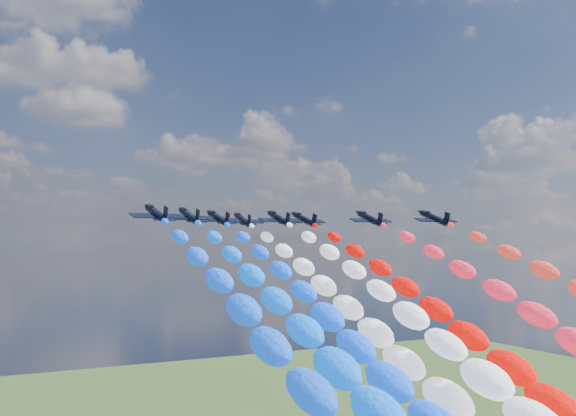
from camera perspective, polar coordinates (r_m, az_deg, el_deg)
jet_0 at (r=121.11m, az=-11.14°, el=-0.45°), size 10.38×13.66×6.29m
jet_1 at (r=133.29m, az=-8.41°, el=-0.66°), size 9.84×13.28×6.29m
trail_1 at (r=81.40m, az=5.84°, el=-16.56°), size 6.38×115.76×51.43m
jet_2 at (r=148.25m, az=-5.95°, el=-0.85°), size 10.38×13.66×6.29m
trail_2 at (r=96.97m, az=7.37°, el=-14.26°), size 6.38×115.76×51.43m
jet_3 at (r=149.26m, az=-0.78°, el=-0.88°), size 9.67×13.16×6.29m
trail_3 at (r=101.21m, az=14.97°, el=-13.70°), size 6.38×115.76×51.43m
jet_4 at (r=161.37m, az=-3.88°, el=-1.00°), size 10.28×13.59×6.29m
trail_4 at (r=110.76m, az=8.80°, el=-12.77°), size 6.38×115.76×51.43m
jet_5 at (r=157.81m, az=1.40°, el=-0.97°), size 10.08×13.45×6.29m
trail_5 at (r=110.84m, az=16.82°, el=-12.69°), size 6.38×115.76×51.43m
jet_6 at (r=151.57m, az=6.95°, el=-0.89°), size 10.27×13.58×6.29m
jet_7 at (r=151.49m, az=12.34°, el=-0.84°), size 10.29×13.60×6.29m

